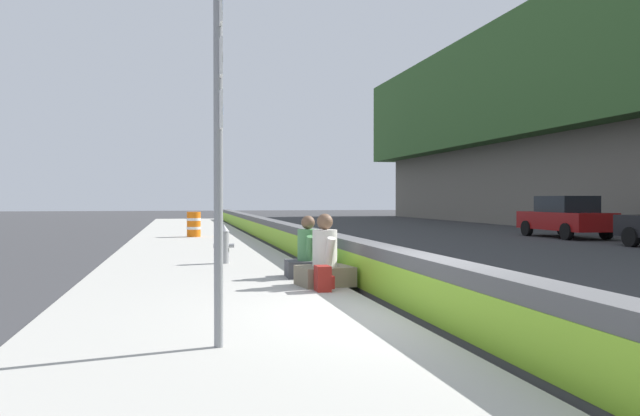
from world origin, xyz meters
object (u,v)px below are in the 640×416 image
Objects in this scene: seated_person_foreground at (325,263)px; backpack at (323,279)px; fire_hydrant at (224,243)px; parked_car_fourth at (565,217)px; route_sign_post at (219,133)px; seated_person_middle at (308,258)px; construction_barrel at (194,224)px.

backpack is (-0.63, 0.17, -0.18)m from seated_person_foreground.
seated_person_foreground is (-4.07, -1.40, -0.07)m from fire_hydrant.
seated_person_foreground is 18.31m from parked_car_fourth.
fire_hydrant is at bearing 14.76° from backpack.
backpack is (-4.70, -1.24, -0.25)m from fire_hydrant.
parked_car_fourth reaches higher than seated_person_foreground.
seated_person_foreground is at bearing -25.99° from route_sign_post.
fire_hydrant is 0.77× the size of seated_person_middle.
parked_car_fourth is at bearing -48.29° from seated_person_middle.
seated_person_middle is (1.24, 0.04, -0.02)m from seated_person_foreground.
route_sign_post reaches higher than seated_person_foreground.
parked_car_fourth reaches higher than construction_barrel.
fire_hydrant is 2.20× the size of backpack.
parked_car_fourth is (8.81, -14.42, 0.27)m from fire_hydrant.
route_sign_post is 4.85m from seated_person_foreground.
backpack is 0.42× the size of construction_barrel.
seated_person_middle is 2.84× the size of backpack.
fire_hydrant is at bearing -4.10° from route_sign_post.
route_sign_post is at bearing 179.59° from construction_barrel.
seated_person_middle reaches higher than construction_barrel.
seated_person_foreground is 1.24m from seated_person_middle.
seated_person_foreground is at bearing -178.22° from seated_person_middle.
seated_person_middle is at bearing -20.13° from route_sign_post.
parked_car_fourth is (16.95, -15.00, -1.37)m from route_sign_post.
construction_barrel is (15.08, 1.69, 0.28)m from backpack.
seated_person_foreground reaches higher than fire_hydrant.
backpack is at bearing 135.70° from parked_car_fourth.
parked_car_fourth is (12.87, -13.02, 0.35)m from seated_person_foreground.
seated_person_middle is at bearing 131.71° from parked_car_fourth.
parked_car_fourth reaches higher than backpack.
construction_barrel reaches higher than fire_hydrant.
route_sign_post is 8.33m from fire_hydrant.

